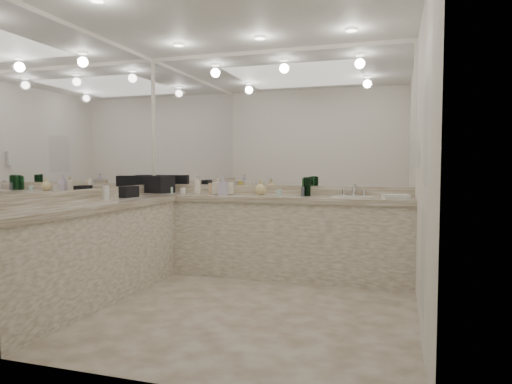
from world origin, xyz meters
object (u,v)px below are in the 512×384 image
(sink, at_px, (352,198))
(soap_bottle_b, at_px, (223,185))
(cream_cosmetic_case, at_px, (223,189))
(wall_phone, at_px, (414,153))
(hand_towel, at_px, (396,196))
(black_toiletry_bag, at_px, (157,184))
(soap_bottle_c, at_px, (261,187))
(soap_bottle_a, at_px, (197,185))

(sink, xyz_separation_m, soap_bottle_b, (-1.44, -0.09, 0.11))
(cream_cosmetic_case, distance_m, soap_bottle_b, 0.10)
(wall_phone, height_order, hand_towel, wall_phone)
(black_toiletry_bag, distance_m, hand_towel, 2.82)
(soap_bottle_c, bearing_deg, hand_towel, -5.28)
(wall_phone, xyz_separation_m, soap_bottle_c, (-1.64, 0.56, -0.36))
(sink, distance_m, soap_bottle_c, 1.04)
(sink, distance_m, hand_towel, 0.46)
(black_toiletry_bag, xyz_separation_m, soap_bottle_b, (0.93, -0.16, 0.00))
(black_toiletry_bag, relative_size, soap_bottle_b, 1.73)
(sink, bearing_deg, wall_phone, -39.57)
(sink, distance_m, soap_bottle_a, 1.80)
(wall_phone, distance_m, cream_cosmetic_case, 2.17)
(soap_bottle_a, bearing_deg, black_toiletry_bag, 172.00)
(hand_towel, bearing_deg, soap_bottle_a, 178.30)
(wall_phone, distance_m, soap_bottle_b, 2.11)
(soap_bottle_c, bearing_deg, soap_bottle_a, -174.71)
(hand_towel, height_order, soap_bottle_b, soap_bottle_b)
(sink, bearing_deg, hand_towel, -9.82)
(cream_cosmetic_case, bearing_deg, soap_bottle_b, -83.57)
(cream_cosmetic_case, height_order, soap_bottle_b, soap_bottle_b)
(soap_bottle_a, bearing_deg, hand_towel, -1.70)
(wall_phone, bearing_deg, soap_bottle_a, 168.49)
(wall_phone, distance_m, soap_bottle_c, 1.77)
(cream_cosmetic_case, relative_size, hand_towel, 0.92)
(sink, xyz_separation_m, wall_phone, (0.61, -0.50, 0.46))
(wall_phone, relative_size, soap_bottle_b, 1.09)
(sink, height_order, soap_bottle_a, soap_bottle_a)
(soap_bottle_c, bearing_deg, black_toiletry_bag, 179.57)
(wall_phone, bearing_deg, cream_cosmetic_case, 166.55)
(wall_phone, height_order, black_toiletry_bag, wall_phone)
(soap_bottle_b, bearing_deg, black_toiletry_bag, 170.43)
(soap_bottle_a, xyz_separation_m, soap_bottle_b, (0.36, -0.08, 0.00))
(hand_towel, distance_m, soap_bottle_b, 1.89)
(sink, bearing_deg, soap_bottle_c, 176.71)
(hand_towel, xyz_separation_m, soap_bottle_a, (-2.25, 0.07, 0.09))
(sink, height_order, soap_bottle_c, soap_bottle_c)
(cream_cosmetic_case, height_order, soap_bottle_a, soap_bottle_a)
(sink, xyz_separation_m, black_toiletry_bag, (-2.37, 0.07, 0.11))
(black_toiletry_bag, xyz_separation_m, hand_towel, (2.82, -0.15, -0.09))
(soap_bottle_a, bearing_deg, cream_cosmetic_case, 1.19)
(black_toiletry_bag, height_order, soap_bottle_b, soap_bottle_b)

